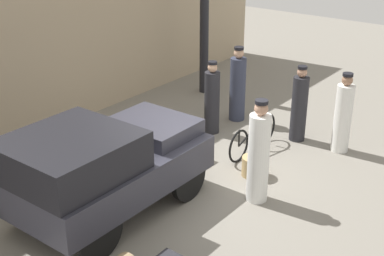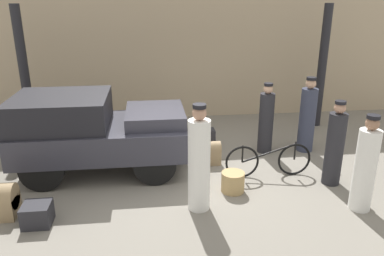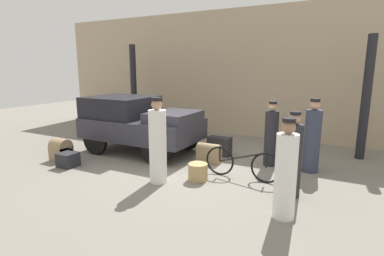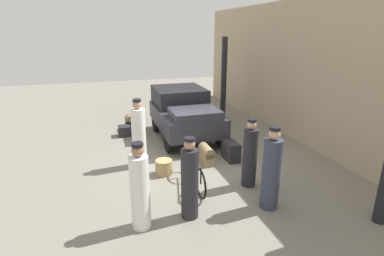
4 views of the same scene
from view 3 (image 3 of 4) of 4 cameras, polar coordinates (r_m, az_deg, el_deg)
ground_plane at (r=7.78m, az=-2.01°, el=-7.00°), size 30.00×30.00×0.00m
station_building_facade at (r=11.10m, az=8.57°, el=10.22°), size 16.00×0.15×4.50m
canopy_pillar_left at (r=11.79m, az=-11.04°, el=7.31°), size 0.23×0.23×3.31m
canopy_pillar_right at (r=9.22m, az=30.23°, el=4.89°), size 0.23×0.23×3.31m
truck at (r=8.94m, az=-10.29°, el=1.29°), size 3.37×1.85×1.61m
bicycle at (r=6.81m, az=9.53°, el=-6.75°), size 1.76×0.04×0.72m
wicker_basket at (r=6.70m, az=1.13°, el=-8.34°), size 0.43×0.43×0.38m
porter_standing_middle at (r=6.43m, az=-6.55°, el=-3.06°), size 0.37×0.37×1.85m
porter_with_bicycle at (r=7.62m, az=21.93°, el=-1.92°), size 0.37×0.37×1.76m
conductor_in_dark_uniform at (r=5.14m, az=17.41°, el=-8.25°), size 0.35×0.35×1.68m
porter_lifting_near_truck at (r=7.81m, az=14.84°, el=-1.55°), size 0.34×0.34×1.64m
porter_carrying_trunk at (r=6.04m, az=18.62°, el=-5.44°), size 0.34×0.34×1.66m
trunk_umber_medium at (r=8.22m, az=-22.55°, el=-5.58°), size 0.44×0.42×0.35m
suitcase_black_upright at (r=8.85m, az=-23.69°, el=-3.80°), size 0.46×0.45×0.58m
trunk_barrel_dark at (r=7.89m, az=3.26°, el=-4.71°), size 0.63×0.29×0.51m
suitcase_small_leather at (r=8.56m, az=5.25°, el=-3.46°), size 0.66×0.33×0.53m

